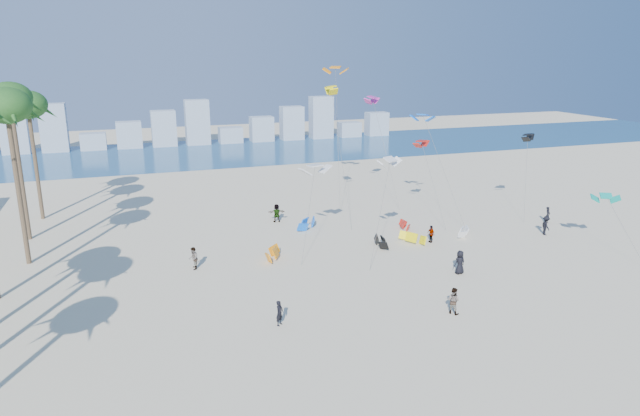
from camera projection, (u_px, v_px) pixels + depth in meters
name	position (u px, v px, depth m)	size (l,w,h in m)	color
ground	(362.00, 358.00, 32.49)	(220.00, 220.00, 0.00)	beige
ocean	(198.00, 153.00, 98.02)	(220.00, 220.00, 0.00)	navy
kitesurfer_near	(280.00, 313.00, 36.17)	(0.61, 0.40, 1.68)	black
kitesurfer_mid	(453.00, 301.00, 37.78)	(0.90, 0.70, 1.84)	gray
kitesurfers_far	(387.00, 232.00, 52.27)	(36.69, 19.30, 1.93)	black
grounded_kites	(361.00, 236.00, 52.48)	(20.83, 10.67, 0.97)	orange
flying_kites	(395.00, 121.00, 55.79)	(28.11, 30.58, 15.91)	silver
distant_skyline	(184.00, 129.00, 105.92)	(85.00, 3.00, 8.40)	#9EADBF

